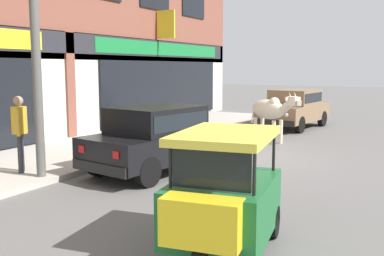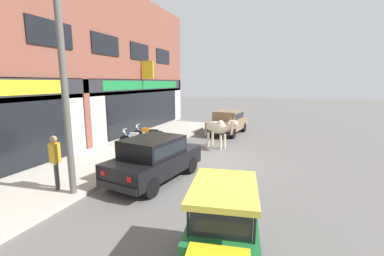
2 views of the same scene
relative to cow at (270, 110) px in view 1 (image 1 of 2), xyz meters
name	(u,v)px [view 1 (image 1 of 2)]	position (x,y,z in m)	size (l,w,h in m)	color
ground_plane	(237,157)	(-2.63, 0.00, -1.01)	(90.00, 90.00, 0.00)	#605E5B
sidewalk	(115,143)	(-2.63, 3.93, -0.94)	(19.00, 3.46, 0.12)	#B7AFA3
shop_building	(61,11)	(-2.63, 5.92, 3.02)	(23.00, 1.40, 8.48)	brown
cow	(270,110)	(0.00, 0.00, 0.00)	(1.33, 1.92, 1.61)	beige
car_0	(294,107)	(3.64, 0.27, -0.19)	(3.74, 2.01, 1.46)	black
car_1	(159,135)	(-4.92, 0.91, -0.19)	(3.78, 2.16, 1.46)	black
auto_rickshaw	(223,201)	(-8.27, -2.16, -0.35)	(2.08, 1.41, 1.52)	black
motorcycle_0	(143,125)	(-1.63, 3.62, -0.50)	(0.62, 1.79, 0.88)	black
motorcycle_1	(162,120)	(-0.30, 3.73, -0.50)	(0.54, 1.80, 0.88)	black
pedestrian	(19,126)	(-6.76, 3.16, 0.10)	(0.39, 0.37, 1.60)	#2D2D33
utility_pole	(36,45)	(-6.84, 2.50, 1.73)	(0.18, 0.18, 5.23)	#595651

